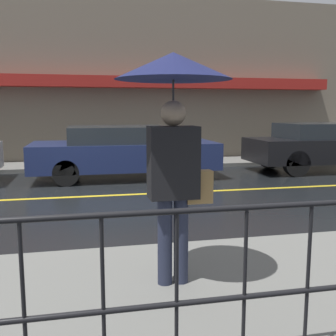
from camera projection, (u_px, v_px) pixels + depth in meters
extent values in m
plane|color=black|center=(79.00, 197.00, 7.83)|extent=(80.00, 80.00, 0.00)
cube|color=slate|center=(73.00, 309.00, 3.30)|extent=(28.00, 2.62, 0.11)
cube|color=slate|center=(81.00, 165.00, 11.91)|extent=(28.00, 1.71, 0.11)
cube|color=gold|center=(79.00, 197.00, 7.83)|extent=(25.20, 0.12, 0.01)
cube|color=#706656|center=(78.00, 79.00, 12.50)|extent=(28.00, 0.30, 5.40)
cube|color=maroon|center=(78.00, 81.00, 12.10)|extent=(16.80, 0.55, 0.35)
cylinder|color=black|center=(61.00, 218.00, 2.11)|extent=(12.00, 0.04, 0.04)
cylinder|color=black|center=(65.00, 316.00, 2.20)|extent=(12.00, 0.04, 0.04)
cylinder|color=black|center=(24.00, 311.00, 2.14)|extent=(0.02, 0.02, 1.03)
cylinder|color=black|center=(103.00, 303.00, 2.23)|extent=(0.02, 0.02, 1.03)
cylinder|color=black|center=(177.00, 296.00, 2.32)|extent=(0.02, 0.02, 1.03)
cylinder|color=black|center=(244.00, 289.00, 2.41)|extent=(0.02, 0.02, 1.03)
cylinder|color=black|center=(308.00, 283.00, 2.50)|extent=(0.02, 0.02, 1.03)
cylinder|color=#23283D|center=(165.00, 241.00, 3.61)|extent=(0.13, 0.13, 0.82)
cylinder|color=#23283D|center=(181.00, 240.00, 3.64)|extent=(0.13, 0.13, 0.82)
cube|color=black|center=(173.00, 162.00, 3.52)|extent=(0.44, 0.27, 0.65)
sphere|color=gray|center=(173.00, 113.00, 3.46)|extent=(0.22, 0.22, 0.22)
cylinder|color=#262628|center=(173.00, 122.00, 3.47)|extent=(0.02, 0.02, 0.73)
cone|color=#191E4C|center=(173.00, 66.00, 3.40)|extent=(1.03, 1.03, 0.23)
cube|color=#9E7A47|center=(199.00, 187.00, 3.60)|extent=(0.24, 0.12, 0.30)
cube|color=#19234C|center=(125.00, 155.00, 10.01)|extent=(4.61, 1.93, 0.65)
cube|color=#1E2328|center=(117.00, 134.00, 9.90)|extent=(2.40, 1.78, 0.41)
cylinder|color=black|center=(172.00, 160.00, 11.17)|extent=(0.60, 0.22, 0.60)
cylinder|color=black|center=(187.00, 169.00, 9.52)|extent=(0.60, 0.22, 0.60)
cylinder|color=black|center=(69.00, 163.00, 10.59)|extent=(0.60, 0.22, 0.60)
cylinder|color=black|center=(66.00, 173.00, 8.93)|extent=(0.60, 0.22, 0.60)
cube|color=black|center=(328.00, 149.00, 11.20)|extent=(4.52, 1.75, 0.64)
cube|color=#1E2328|center=(323.00, 131.00, 11.08)|extent=(2.35, 1.61, 0.42)
cylinder|color=black|center=(269.00, 157.00, 11.69)|extent=(0.68, 0.22, 0.68)
cylinder|color=black|center=(296.00, 163.00, 10.21)|extent=(0.68, 0.22, 0.68)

